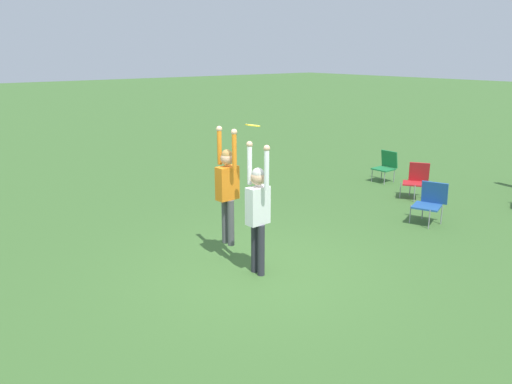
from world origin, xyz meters
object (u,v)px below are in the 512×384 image
object	(u,v)px
frisbee	(253,125)
camping_chair_1	(386,165)
camping_chair_2	(430,200)
camping_chair_3	(416,178)
person_jumping	(227,184)
person_defending	(258,206)

from	to	relation	value
frisbee	camping_chair_1	xyz separation A→B (m)	(-2.26, 6.67, -1.98)
camping_chair_2	camping_chair_3	bearing A→B (deg)	-67.84
person_jumping	camping_chair_1	size ratio (longest dim) A/B	2.37
frisbee	person_jumping	bearing A→B (deg)	-160.87
person_jumping	frisbee	xyz separation A→B (m)	(0.50, 0.17, 1.06)
person_defending	camping_chair_3	world-z (taller)	person_defending
person_jumping	camping_chair_1	bearing A→B (deg)	11.72
frisbee	person_defending	bearing A→B (deg)	-23.60
camping_chair_2	person_defending	bearing A→B (deg)	65.24
camping_chair_1	person_defending	bearing A→B (deg)	108.46
person_defending	camping_chair_3	bearing A→B (deg)	-172.95
person_defending	camping_chair_1	world-z (taller)	person_defending
camping_chair_1	camping_chair_3	xyz separation A→B (m)	(1.53, -0.80, 0.02)
person_jumping	frisbee	distance (m)	1.19
frisbee	camping_chair_3	distance (m)	6.23
camping_chair_3	person_defending	bearing A→B (deg)	65.96
person_defending	camping_chair_2	distance (m)	4.64
camping_chair_2	camping_chair_3	xyz separation A→B (m)	(-1.34, 1.43, 0.01)
person_jumping	person_defending	size ratio (longest dim) A/B	0.94
person_defending	camping_chair_2	xyz separation A→B (m)	(0.30, 4.58, -0.69)
person_jumping	camping_chair_2	xyz separation A→B (m)	(1.11, 4.62, -0.91)
person_jumping	camping_chair_2	size ratio (longest dim) A/B	2.32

